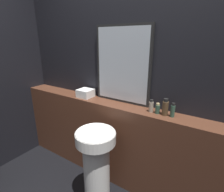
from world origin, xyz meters
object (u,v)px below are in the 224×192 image
object	(u,v)px
conditioner_bottle	(158,109)
lotion_bottle	(165,108)
shampoo_bottle	(151,106)
body_wash_bottle	(173,111)
mirror	(122,65)
towel_stack	(85,93)
pedestal_sink	(96,164)

from	to	relation	value
conditioner_bottle	lotion_bottle	distance (m)	0.08
shampoo_bottle	conditioner_bottle	size ratio (longest dim) A/B	1.22
body_wash_bottle	mirror	bearing A→B (deg)	170.60
towel_stack	shampoo_bottle	bearing A→B (deg)	0.00
pedestal_sink	conditioner_bottle	world-z (taller)	conditioner_bottle
mirror	body_wash_bottle	bearing A→B (deg)	-9.40
towel_stack	lotion_bottle	bearing A→B (deg)	0.00
towel_stack	lotion_bottle	size ratio (longest dim) A/B	1.06
pedestal_sink	towel_stack	distance (m)	0.82
shampoo_bottle	towel_stack	bearing A→B (deg)	180.00
towel_stack	conditioner_bottle	bearing A→B (deg)	0.00
pedestal_sink	body_wash_bottle	bearing A→B (deg)	34.64
pedestal_sink	lotion_bottle	distance (m)	0.86
shampoo_bottle	lotion_bottle	distance (m)	0.14
mirror	shampoo_bottle	distance (m)	0.53
towel_stack	shampoo_bottle	world-z (taller)	shampoo_bottle
conditioner_bottle	body_wash_bottle	distance (m)	0.14
mirror	conditioner_bottle	bearing A→B (deg)	-12.24
pedestal_sink	towel_stack	size ratio (longest dim) A/B	4.84
pedestal_sink	body_wash_bottle	size ratio (longest dim) A/B	6.24
towel_stack	lotion_bottle	distance (m)	0.97
pedestal_sink	conditioner_bottle	size ratio (longest dim) A/B	8.05
conditioner_bottle	shampoo_bottle	bearing A→B (deg)	180.00
mirror	conditioner_bottle	world-z (taller)	mirror
shampoo_bottle	lotion_bottle	size ratio (longest dim) A/B	0.78
pedestal_sink	shampoo_bottle	distance (m)	0.78
mirror	towel_stack	world-z (taller)	mirror
pedestal_sink	lotion_bottle	world-z (taller)	lotion_bottle
towel_stack	conditioner_bottle	world-z (taller)	conditioner_bottle
towel_stack	pedestal_sink	bearing A→B (deg)	-40.82
shampoo_bottle	body_wash_bottle	world-z (taller)	body_wash_bottle
lotion_bottle	body_wash_bottle	bearing A→B (deg)	0.00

